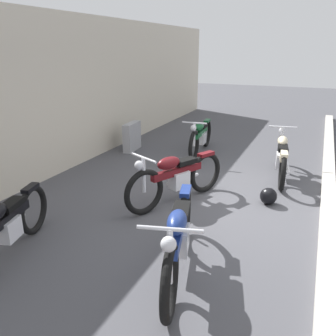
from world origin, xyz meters
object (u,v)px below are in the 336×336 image
Objects in this scene: motorcycle_green at (201,136)px; stone_marker at (132,137)px; motorcycle_cream at (282,156)px; motorcycle_maroon at (176,177)px; motorcycle_blue at (178,238)px; motorcycle_black at (5,227)px; helmet at (268,196)px.

stone_marker is at bearing -81.33° from motorcycle_green.
stone_marker is 3.81m from motorcycle_cream.
motorcycle_maroon reaches higher than stone_marker.
motorcycle_blue reaches higher than motorcycle_maroon.
motorcycle_cream is at bearing 132.06° from motorcycle_black.
motorcycle_blue reaches higher than motorcycle_green.
motorcycle_maroon is at bearing -138.18° from stone_marker.
motorcycle_maroon reaches higher than motorcycle_cream.
motorcycle_blue reaches higher than stone_marker.
motorcycle_black is 0.95× the size of motorcycle_green.
motorcycle_cream is (-0.98, -2.05, 0.00)m from motorcycle_green.
motorcycle_maroon reaches higher than helmet.
stone_marker is 0.36× the size of motorcycle_maroon.
helmet is at bearing 136.79° from motorcycle_maroon.
motorcycle_blue is at bearing 48.79° from motorcycle_maroon.
stone_marker is at bearing -112.48° from motorcycle_maroon.
helmet is 0.15× the size of motorcycle_black.
stone_marker is 0.36× the size of motorcycle_black.
motorcycle_black is at bearing -2.49° from motorcycle_maroon.
motorcycle_cream is at bearing -0.94° from helmet.
motorcycle_green is at bearing -76.44° from stone_marker.
stone_marker reaches higher than helmet.
motorcycle_black is (-4.96, -0.98, 0.08)m from stone_marker.
motorcycle_maroon is 3.01m from motorcycle_green.
motorcycle_green is at bearing 156.65° from motorcycle_black.
motorcycle_maroon is 0.96× the size of motorcycle_green.
motorcycle_black is at bearing 139.30° from motorcycle_cream.
motorcycle_green is at bearing -143.58° from motorcycle_maroon.
helmet is at bearing -117.84° from stone_marker.
stone_marker is 0.35× the size of motorcycle_green.
motorcycle_cream is (1.42, -0.02, 0.31)m from helmet.
motorcycle_blue is (-4.81, -1.35, 0.03)m from motorcycle_green.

